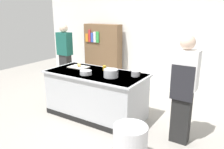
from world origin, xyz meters
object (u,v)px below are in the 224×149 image
object	(u,v)px
onion	(79,65)
person_guest	(65,54)
sauce_pan	(135,74)
trash_bin	(130,146)
mixing_bowl	(86,72)
person_chef	(184,88)
bookshelf	(103,55)
juice_cup	(104,68)
stock_pot	(111,73)

from	to	relation	value
onion	person_guest	size ratio (longest dim) A/B	0.05
sauce_pan	trash_bin	size ratio (longest dim) A/B	0.38
mixing_bowl	person_chef	xyz separation A→B (m)	(1.77, 0.17, -0.03)
sauce_pan	bookshelf	bearing A→B (deg)	138.53
mixing_bowl	juice_cup	world-z (taller)	juice_cup
person_chef	bookshelf	size ratio (longest dim) A/B	1.01
juice_cup	trash_bin	size ratio (longest dim) A/B	0.17
onion	bookshelf	xyz separation A→B (m)	(-0.55, 1.68, -0.11)
juice_cup	mixing_bowl	bearing A→B (deg)	-106.82
onion	sauce_pan	world-z (taller)	onion
onion	mixing_bowl	bearing A→B (deg)	-36.34
onion	bookshelf	world-z (taller)	bookshelf
stock_pot	juice_cup	world-z (taller)	stock_pot
person_chef	bookshelf	xyz separation A→B (m)	(-2.76, 1.84, -0.06)
trash_bin	person_chef	bearing A→B (deg)	66.48
trash_bin	juice_cup	bearing A→B (deg)	135.51
sauce_pan	person_guest	world-z (taller)	person_guest
trash_bin	person_guest	bearing A→B (deg)	146.75
stock_pot	sauce_pan	world-z (taller)	stock_pot
juice_cup	person_guest	bearing A→B (deg)	156.35
trash_bin	onion	bearing A→B (deg)	148.54
sauce_pan	person_chef	size ratio (longest dim) A/B	0.13
mixing_bowl	trash_bin	bearing A→B (deg)	-29.76
trash_bin	person_chef	xyz separation A→B (m)	(0.41, 0.94, 0.62)
person_guest	bookshelf	distance (m)	1.06
juice_cup	person_chef	xyz separation A→B (m)	(1.64, -0.26, -0.04)
onion	sauce_pan	size ratio (longest dim) A/B	0.38
juice_cup	bookshelf	xyz separation A→B (m)	(-1.12, 1.58, -0.10)
onion	trash_bin	world-z (taller)	onion
stock_pot	bookshelf	xyz separation A→B (m)	(-1.48, 1.90, -0.12)
sauce_pan	bookshelf	world-z (taller)	bookshelf
stock_pot	bookshelf	distance (m)	2.41
onion	trash_bin	distance (m)	2.21
sauce_pan	juice_cup	size ratio (longest dim) A/B	2.20
mixing_bowl	juice_cup	xyz separation A→B (m)	(0.13, 0.43, 0.01)
mixing_bowl	juice_cup	bearing A→B (deg)	73.18
person_guest	mixing_bowl	bearing A→B (deg)	72.51
juice_cup	person_chef	world-z (taller)	person_chef
juice_cup	person_chef	distance (m)	1.66
mixing_bowl	bookshelf	bearing A→B (deg)	116.31
sauce_pan	mixing_bowl	bearing A→B (deg)	-155.09
person_guest	trash_bin	bearing A→B (deg)	75.10
juice_cup	person_guest	xyz separation A→B (m)	(-1.84, 0.81, -0.04)
trash_bin	person_guest	xyz separation A→B (m)	(-3.07, 2.01, 0.62)
sauce_pan	juice_cup	world-z (taller)	juice_cup
mixing_bowl	juice_cup	size ratio (longest dim) A/B	2.22
onion	bookshelf	size ratio (longest dim) A/B	0.05
onion	juice_cup	size ratio (longest dim) A/B	0.84
person_guest	juice_cup	bearing A→B (deg)	84.70
onion	juice_cup	distance (m)	0.58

